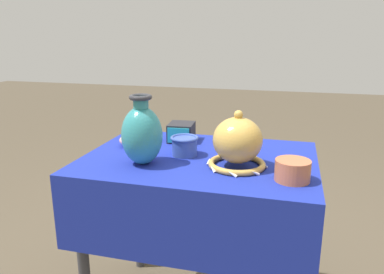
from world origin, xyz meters
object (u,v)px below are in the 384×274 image
at_px(mosaic_tile_box, 181,132).
at_px(pot_squat_terracotta, 293,170).
at_px(cup_wide_cobalt, 185,145).
at_px(bowl_shallow_rose, 136,140).
at_px(vase_tall_bulbous, 142,134).
at_px(vase_dome_bell, 237,144).

bearing_deg(mosaic_tile_box, pot_squat_terracotta, -40.55).
bearing_deg(pot_squat_terracotta, mosaic_tile_box, 143.64).
bearing_deg(cup_wide_cobalt, pot_squat_terracotta, -21.88).
bearing_deg(bowl_shallow_rose, cup_wide_cobalt, -15.79).
relative_size(vase_tall_bulbous, mosaic_tile_box, 1.94).
bearing_deg(cup_wide_cobalt, vase_tall_bulbous, -131.32).
xyz_separation_m(vase_dome_bell, pot_squat_terracotta, (0.20, -0.09, -0.05)).
bearing_deg(mosaic_tile_box, bowl_shallow_rose, -147.79).
bearing_deg(vase_tall_bulbous, pot_squat_terracotta, -2.94).
xyz_separation_m(mosaic_tile_box, cup_wide_cobalt, (0.07, -0.19, 0.00)).
bearing_deg(vase_dome_bell, bowl_shallow_rose, 161.84).
relative_size(vase_tall_bulbous, vase_dome_bell, 1.17).
relative_size(vase_tall_bulbous, bowl_shallow_rose, 1.85).
xyz_separation_m(vase_dome_bell, bowl_shallow_rose, (-0.47, 0.15, -0.06)).
height_order(mosaic_tile_box, cup_wide_cobalt, mosaic_tile_box).
distance_m(vase_tall_bulbous, pot_squat_terracotta, 0.55).
bearing_deg(vase_dome_bell, pot_squat_terracotta, -23.23).
xyz_separation_m(vase_tall_bulbous, cup_wide_cobalt, (0.12, 0.14, -0.07)).
distance_m(mosaic_tile_box, cup_wide_cobalt, 0.21).
bearing_deg(vase_tall_bulbous, vase_dome_bell, 9.31).
distance_m(vase_tall_bulbous, vase_dome_bell, 0.35).
height_order(vase_tall_bulbous, bowl_shallow_rose, vase_tall_bulbous).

